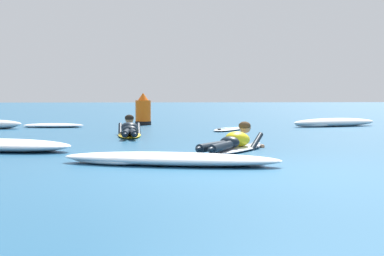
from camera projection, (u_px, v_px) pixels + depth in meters
name	position (u px, v px, depth m)	size (l,w,h in m)	color
ground_plane	(174.00, 128.00, 17.47)	(120.00, 120.00, 0.00)	#235B84
surfer_near	(234.00, 143.00, 10.41)	(1.63, 2.43, 0.54)	silver
surfer_far	(129.00, 131.00, 14.09)	(0.58, 2.79, 0.54)	yellow
drifting_surfboard	(229.00, 129.00, 16.57)	(1.40, 2.00, 0.16)	white
whitewater_front	(335.00, 123.00, 18.56)	(3.00, 1.62, 0.26)	white
whitewater_mid_left	(53.00, 126.00, 17.99)	(1.83, 0.84, 0.12)	white
whitewater_back	(170.00, 159.00, 8.35)	(3.16, 1.59, 0.18)	white
whitewater_far_band	(2.00, 145.00, 10.46)	(2.78, 1.86, 0.21)	white
channel_marker_buoy	(143.00, 112.00, 19.45)	(0.52, 0.52, 1.03)	#EA5B0F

